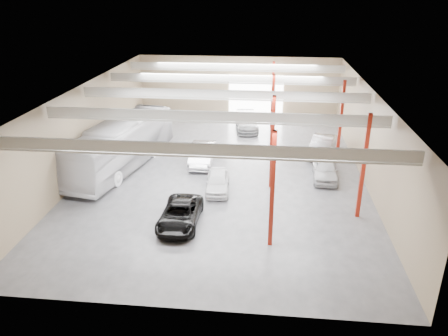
% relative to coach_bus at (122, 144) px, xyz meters
% --- Properties ---
extents(depot_shell, '(22.12, 32.12, 7.06)m').
position_rel_coach_bus_xyz_m(depot_shell, '(8.63, -0.32, 3.03)').
color(depot_shell, '#4A4B50').
rests_on(depot_shell, ground).
extents(coach_bus, '(5.75, 14.35, 3.90)m').
position_rel_coach_bus_xyz_m(coach_bus, '(0.00, 0.00, 0.00)').
color(coach_bus, silver).
rests_on(coach_bus, ground).
extents(black_sedan, '(2.39, 5.15, 1.43)m').
position_rel_coach_bus_xyz_m(black_sedan, '(6.63, -9.04, -1.23)').
color(black_sedan, black).
rests_on(black_sedan, ground).
extents(car_row_a, '(2.00, 4.33, 1.44)m').
position_rel_coach_bus_xyz_m(car_row_a, '(8.40, -3.84, -1.23)').
color(car_row_a, white).
rests_on(car_row_a, ground).
extents(car_row_b, '(1.92, 5.26, 1.72)m').
position_rel_coach_bus_xyz_m(car_row_b, '(6.50, 1.36, -1.09)').
color(car_row_b, silver).
rests_on(car_row_b, ground).
extents(car_row_c, '(2.90, 5.71, 1.59)m').
position_rel_coach_bus_xyz_m(car_row_c, '(9.72, 11.20, -1.15)').
color(car_row_c, gray).
rests_on(car_row_c, ground).
extents(car_right_near, '(3.17, 5.47, 1.70)m').
position_rel_coach_bus_xyz_m(car_right_near, '(16.80, 4.40, -1.10)').
color(car_right_near, '#A09FA3').
rests_on(car_right_near, ground).
extents(car_right_far, '(2.10, 4.70, 1.57)m').
position_rel_coach_bus_xyz_m(car_right_far, '(16.52, -0.80, -1.16)').
color(car_right_far, silver).
rests_on(car_right_far, ground).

